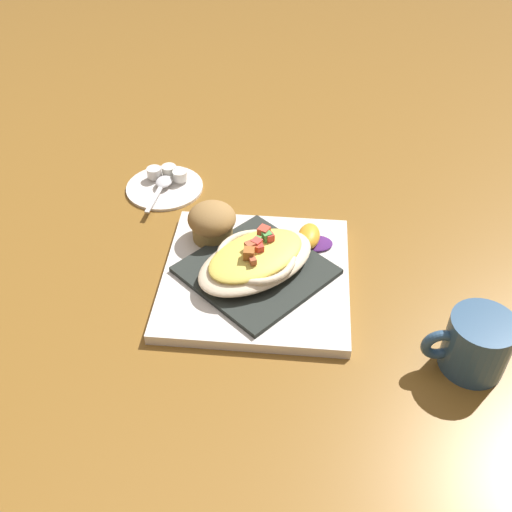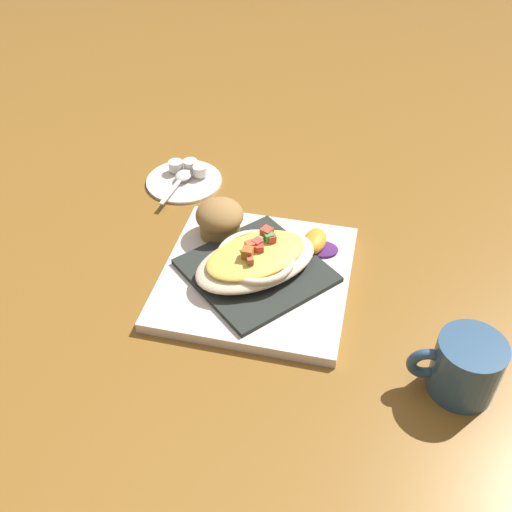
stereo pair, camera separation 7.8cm
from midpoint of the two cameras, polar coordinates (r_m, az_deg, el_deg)
name	(u,v)px [view 2 (the right image)]	position (r m, az deg, el deg)	size (l,w,h in m)	color
ground_plane	(256,281)	(0.82, 2.75, -2.51)	(2.60, 2.60, 0.00)	brown
square_plate	(256,277)	(0.81, 2.77, -2.12)	(0.25, 0.25, 0.02)	silver
folded_napkin	(256,270)	(0.80, 2.80, -1.53)	(0.17, 0.17, 0.01)	#282E2A
gratin_dish	(256,259)	(0.79, 2.85, -0.39)	(0.20, 0.20, 0.05)	beige
muffin	(220,219)	(0.85, -0.88, 3.53)	(0.07, 0.07, 0.06)	olive
orange_garnish	(316,243)	(0.84, 8.48, 1.16)	(0.05, 0.05, 0.02)	#4D2167
coffee_mug	(464,369)	(0.72, 22.42, -10.22)	(0.10, 0.08, 0.08)	#305072
creamer_saucer	(184,180)	(1.00, -4.73, 7.24)	(0.13, 0.13, 0.01)	silver
spoon	(182,177)	(0.99, -4.89, 7.50)	(0.03, 0.10, 0.01)	silver
creamer_cup_0	(200,170)	(1.00, -3.18, 8.16)	(0.02, 0.02, 0.02)	white
creamer_cup_1	(190,165)	(1.01, -4.14, 8.70)	(0.02, 0.02, 0.02)	white
creamer_cup_2	(176,166)	(1.01, -5.55, 8.59)	(0.02, 0.02, 0.02)	white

